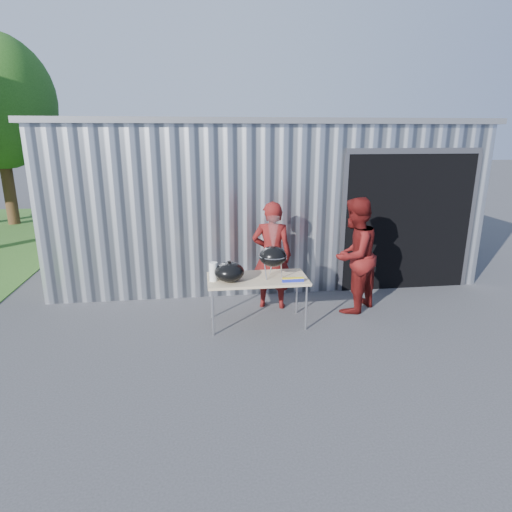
{
  "coord_description": "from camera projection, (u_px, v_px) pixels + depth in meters",
  "views": [
    {
      "loc": [
        -0.48,
        -5.59,
        2.84
      ],
      "look_at": [
        0.34,
        0.6,
        1.05
      ],
      "focal_mm": 30.0,
      "sensor_mm": 36.0,
      "label": 1
    }
  ],
  "objects": [
    {
      "name": "person_cook",
      "position": [
        272.0,
        255.0,
        7.06
      ],
      "size": [
        0.74,
        0.58,
        1.8
      ],
      "primitive_type": "imported",
      "rotation": [
        0.0,
        0.0,
        2.89
      ],
      "color": "#56100F",
      "rests_on": "ground"
    },
    {
      "name": "building",
      "position": [
        258.0,
        190.0,
        10.23
      ],
      "size": [
        8.2,
        6.2,
        3.1
      ],
      "color": "silver",
      "rests_on": "ground"
    },
    {
      "name": "kettle_grill",
      "position": [
        273.0,
        250.0,
        6.34
      ],
      "size": [
        0.42,
        0.42,
        0.93
      ],
      "color": "black",
      "rests_on": "folding_table"
    },
    {
      "name": "grill_lid",
      "position": [
        229.0,
        272.0,
        6.25
      ],
      "size": [
        0.44,
        0.44,
        0.32
      ],
      "color": "black",
      "rests_on": "folding_table"
    },
    {
      "name": "ground",
      "position": [
        238.0,
        338.0,
        6.17
      ],
      "size": [
        80.0,
        80.0,
        0.0
      ],
      "primitive_type": "plane",
      "color": "#38383A"
    },
    {
      "name": "person_bystander",
      "position": [
        354.0,
        255.0,
        6.91
      ],
      "size": [
        1.16,
        1.14,
        1.88
      ],
      "primitive_type": "imported",
      "rotation": [
        0.0,
        0.0,
        3.85
      ],
      "color": "#56100F",
      "rests_on": "ground"
    },
    {
      "name": "paper_towels",
      "position": [
        213.0,
        272.0,
        6.27
      ],
      "size": [
        0.12,
        0.12,
        0.28
      ],
      "primitive_type": "cylinder",
      "color": "white",
      "rests_on": "folding_table"
    },
    {
      "name": "folding_table",
      "position": [
        257.0,
        280.0,
        6.45
      ],
      "size": [
        1.5,
        0.75,
        0.75
      ],
      "color": "tan",
      "rests_on": "ground"
    },
    {
      "name": "foil_box",
      "position": [
        293.0,
        280.0,
        6.25
      ],
      "size": [
        0.32,
        0.05,
        0.06
      ],
      "color": "#17229A",
      "rests_on": "folding_table"
    },
    {
      "name": "white_tub",
      "position": [
        220.0,
        272.0,
        6.56
      ],
      "size": [
        0.2,
        0.15,
        0.1
      ],
      "primitive_type": "cube",
      "color": "white",
      "rests_on": "folding_table"
    }
  ]
}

